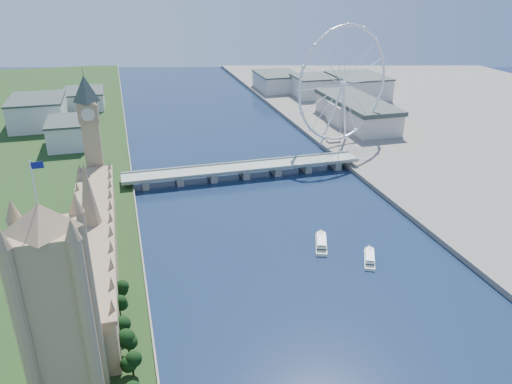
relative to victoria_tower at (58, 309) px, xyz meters
name	(u,v)px	position (x,y,z in m)	size (l,w,h in m)	color
victoria_tower	(58,309)	(0.00, 0.00, 0.00)	(28.16, 28.16, 112.00)	tan
parliament_range	(95,244)	(7.00, 115.00, -36.01)	(24.00, 200.00, 70.00)	tan
big_ben	(90,123)	(7.00, 223.00, 12.08)	(20.02, 20.02, 110.00)	tan
westminster_bridge	(244,170)	(135.00, 245.00, -47.86)	(220.00, 22.00, 9.50)	gray
london_eye	(344,85)	(254.98, 300.08, 13.03)	(113.60, 39.12, 124.30)	silver
county_hall	(355,125)	(310.00, 375.00, -54.49)	(54.00, 144.00, 35.00)	beige
city_skyline	(226,95)	(174.22, 505.08, -37.53)	(505.00, 280.00, 32.00)	beige
tour_boat_near	(321,246)	(154.18, 105.29, -54.49)	(7.84, 30.63, 6.78)	beige
tour_boat_far	(369,261)	(177.16, 78.85, -54.49)	(6.89, 27.11, 5.96)	white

